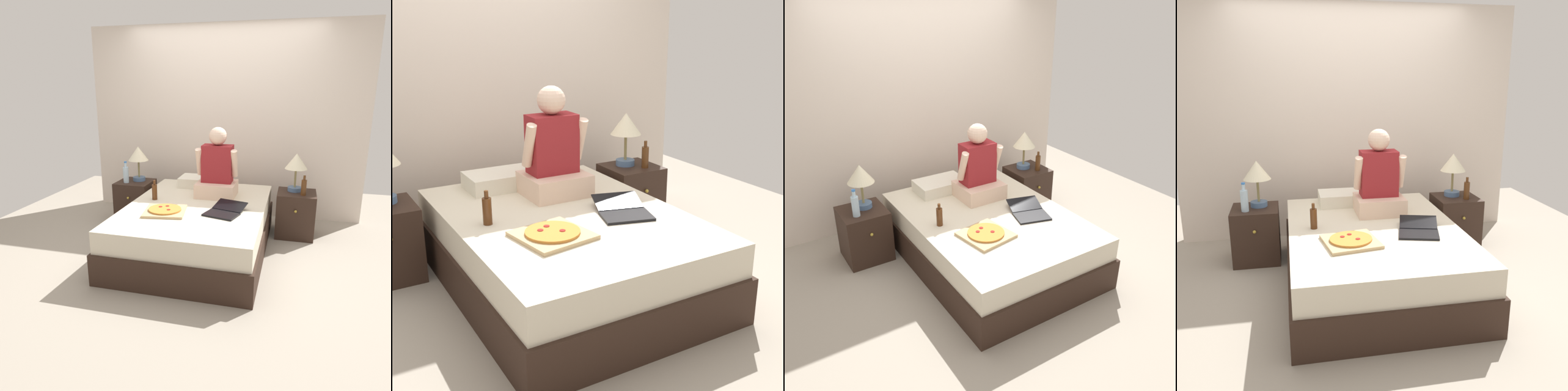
{
  "view_description": "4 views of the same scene",
  "coord_description": "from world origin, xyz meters",
  "views": [
    {
      "loc": [
        0.98,
        -3.74,
        1.76
      ],
      "look_at": [
        0.03,
        -0.17,
        0.67
      ],
      "focal_mm": 35.0,
      "sensor_mm": 36.0,
      "label": 1
    },
    {
      "loc": [
        -1.55,
        -2.99,
        1.75
      ],
      "look_at": [
        0.09,
        -0.16,
        0.67
      ],
      "focal_mm": 50.0,
      "sensor_mm": 36.0,
      "label": 2
    },
    {
      "loc": [
        -2.06,
        -3.11,
        2.5
      ],
      "look_at": [
        -0.13,
        -0.05,
        0.77
      ],
      "focal_mm": 40.0,
      "sensor_mm": 36.0,
      "label": 3
    },
    {
      "loc": [
        -0.69,
        -3.42,
        1.76
      ],
      "look_at": [
        -0.03,
        -0.08,
        0.82
      ],
      "focal_mm": 40.0,
      "sensor_mm": 36.0,
      "label": 4
    }
  ],
  "objects": [
    {
      "name": "lamp_on_left_nightstand",
      "position": [
        -0.98,
        0.76,
        0.86
      ],
      "size": [
        0.26,
        0.26,
        0.45
      ],
      "color": "#4C6B93",
      "rests_on": "nightstand_left"
    },
    {
      "name": "laptop",
      "position": [
        0.33,
        -0.21,
        0.54
      ],
      "size": [
        0.41,
        0.48,
        0.07
      ],
      "color": "black",
      "rests_on": "bed"
    },
    {
      "name": "pizza_box",
      "position": [
        -0.25,
        -0.33,
        0.54
      ],
      "size": [
        0.46,
        0.46,
        0.05
      ],
      "color": "tan",
      "rests_on": "bed"
    },
    {
      "name": "bed",
      "position": [
        0.0,
        0.0,
        0.25
      ],
      "size": [
        1.47,
        2.05,
        0.52
      ],
      "color": "black",
      "rests_on": "ground"
    },
    {
      "name": "lamp_on_right_nightstand",
      "position": [
        0.99,
        0.76,
        0.86
      ],
      "size": [
        0.26,
        0.26,
        0.45
      ],
      "color": "#4C6B93",
      "rests_on": "nightstand_right"
    },
    {
      "name": "water_bottle",
      "position": [
        -1.1,
        0.62,
        0.64
      ],
      "size": [
        0.07,
        0.07,
        0.28
      ],
      "color": "silver",
      "rests_on": "nightstand_left"
    },
    {
      "name": "wall_back",
      "position": [
        0.0,
        1.38,
        1.25
      ],
      "size": [
        3.69,
        0.12,
        2.5
      ],
      "primitive_type": "cube",
      "color": "beige",
      "rests_on": "ground"
    },
    {
      "name": "beer_bottle_on_bed",
      "position": [
        -0.5,
        0.06,
        0.61
      ],
      "size": [
        0.06,
        0.06,
        0.22
      ],
      "color": "#4C2811",
      "rests_on": "bed"
    },
    {
      "name": "ground_plane",
      "position": [
        0.0,
        0.0,
        0.0
      ],
      "size": [
        5.69,
        5.69,
        0.0
      ],
      "primitive_type": "plane",
      "color": "#9E9384"
    },
    {
      "name": "pillow",
      "position": [
        -0.14,
        0.74,
        0.58
      ],
      "size": [
        0.52,
        0.34,
        0.12
      ],
      "primitive_type": "cube",
      "color": "silver",
      "rests_on": "bed"
    },
    {
      "name": "nightstand_right",
      "position": [
        1.02,
        0.71,
        0.27
      ],
      "size": [
        0.44,
        0.47,
        0.53
      ],
      "color": "black",
      "rests_on": "ground"
    },
    {
      "name": "nightstand_left",
      "position": [
        -1.02,
        0.71,
        0.27
      ],
      "size": [
        0.44,
        0.47,
        0.53
      ],
      "color": "black",
      "rests_on": "ground"
    },
    {
      "name": "beer_bottle",
      "position": [
        1.09,
        0.61,
        0.63
      ],
      "size": [
        0.06,
        0.06,
        0.23
      ],
      "color": "#512D14",
      "rests_on": "nightstand_right"
    },
    {
      "name": "person_seated",
      "position": [
        0.13,
        0.4,
        0.8
      ],
      "size": [
        0.47,
        0.4,
        0.78
      ],
      "color": "beige",
      "rests_on": "bed"
    }
  ]
}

